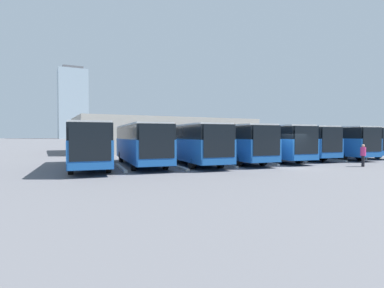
# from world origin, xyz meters

# --- Properties ---
(ground_plane) EXTENTS (600.00, 600.00, 0.00)m
(ground_plane) POSITION_xyz_m (0.00, 0.00, 0.00)
(ground_plane) COLOR #5B5B60
(bus_0) EXTENTS (3.84, 11.67, 3.23)m
(bus_0) POSITION_xyz_m (-13.76, -5.87, 1.81)
(bus_0) COLOR #19519E
(bus_0) RESTS_ON ground_plane
(curb_divider_0) EXTENTS (0.87, 5.37, 0.15)m
(curb_divider_0) POSITION_xyz_m (-11.79, -4.17, 0.07)
(curb_divider_0) COLOR #B2B2AD
(curb_divider_0) RESTS_ON ground_plane
(bus_1) EXTENTS (3.84, 11.67, 3.23)m
(bus_1) POSITION_xyz_m (-9.83, -5.17, 1.81)
(bus_1) COLOR #19519E
(bus_1) RESTS_ON ground_plane
(curb_divider_1) EXTENTS (0.87, 5.37, 0.15)m
(curb_divider_1) POSITION_xyz_m (-7.86, -3.47, 0.07)
(curb_divider_1) COLOR #B2B2AD
(curb_divider_1) RESTS_ON ground_plane
(bus_2) EXTENTS (3.84, 11.67, 3.23)m
(bus_2) POSITION_xyz_m (-5.89, -6.13, 1.81)
(bus_2) COLOR #19519E
(bus_2) RESTS_ON ground_plane
(curb_divider_2) EXTENTS (0.87, 5.37, 0.15)m
(curb_divider_2) POSITION_xyz_m (-3.93, -4.43, 0.07)
(curb_divider_2) COLOR #B2B2AD
(curb_divider_2) RESTS_ON ground_plane
(bus_3) EXTENTS (3.84, 11.67, 3.23)m
(bus_3) POSITION_xyz_m (-1.96, -5.33, 1.81)
(bus_3) COLOR #19519E
(bus_3) RESTS_ON ground_plane
(curb_divider_3) EXTENTS (0.87, 5.37, 0.15)m
(curb_divider_3) POSITION_xyz_m (0.00, -3.64, 0.07)
(curb_divider_3) COLOR #B2B2AD
(curb_divider_3) RESTS_ON ground_plane
(bus_4) EXTENTS (3.84, 11.67, 3.23)m
(bus_4) POSITION_xyz_m (1.97, -5.31, 1.81)
(bus_4) COLOR #19519E
(bus_4) RESTS_ON ground_plane
(curb_divider_4) EXTENTS (0.87, 5.37, 0.15)m
(curb_divider_4) POSITION_xyz_m (3.93, -3.61, 0.07)
(curb_divider_4) COLOR #B2B2AD
(curb_divider_4) RESTS_ON ground_plane
(bus_5) EXTENTS (3.84, 11.67, 3.23)m
(bus_5) POSITION_xyz_m (5.90, -5.32, 1.81)
(bus_5) COLOR #19519E
(bus_5) RESTS_ON ground_plane
(curb_divider_5) EXTENTS (0.87, 5.37, 0.15)m
(curb_divider_5) POSITION_xyz_m (7.86, -3.62, 0.07)
(curb_divider_5) COLOR #B2B2AD
(curb_divider_5) RESTS_ON ground_plane
(bus_6) EXTENTS (3.84, 11.67, 3.23)m
(bus_6) POSITION_xyz_m (9.83, -6.21, 1.81)
(bus_6) COLOR #19519E
(bus_6) RESTS_ON ground_plane
(curb_divider_6) EXTENTS (0.87, 5.37, 0.15)m
(curb_divider_6) POSITION_xyz_m (11.79, -4.52, 0.07)
(curb_divider_6) COLOR #B2B2AD
(curb_divider_6) RESTS_ON ground_plane
(bus_7) EXTENTS (3.84, 11.67, 3.23)m
(bus_7) POSITION_xyz_m (13.76, -6.09, 1.81)
(bus_7) COLOR #19519E
(bus_7) RESTS_ON ground_plane
(pedestrian) EXTENTS (0.53, 0.53, 1.70)m
(pedestrian) POSITION_xyz_m (-5.09, 2.34, 0.92)
(pedestrian) COLOR black
(pedestrian) RESTS_ON ground_plane
(station_building) EXTENTS (25.58, 15.49, 4.89)m
(station_building) POSITION_xyz_m (0.00, -25.51, 2.47)
(station_building) COLOR #A8A399
(station_building) RESTS_ON ground_plane
(office_tower) EXTENTS (21.91, 21.91, 57.53)m
(office_tower) POSITION_xyz_m (-6.32, -243.66, 28.17)
(office_tower) COLOR #93A8B7
(office_tower) RESTS_ON ground_plane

